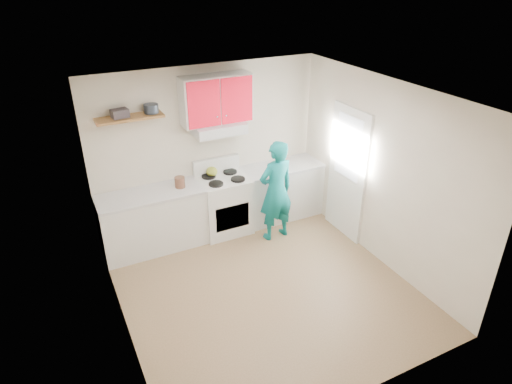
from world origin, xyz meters
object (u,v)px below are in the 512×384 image
tin (151,109)px  crock (180,183)px  stove (224,205)px  person (276,191)px  kettle (212,172)px

tin → crock: tin is taller
stove → person: (0.63, -0.53, 0.34)m
kettle → person: size_ratio=0.11×
stove → kettle: (-0.12, 0.16, 0.54)m
tin → kettle: tin is taller
stove → tin: 1.90m
stove → tin: tin is taller
person → tin: bearing=-30.3°
kettle → crock: 0.58m
crock → person: size_ratio=0.11×
crock → kettle: bearing=14.9°
tin → crock: (0.26, -0.18, -1.11)m
tin → stove: bearing=-11.9°
stove → crock: bearing=178.9°
crock → person: 1.44m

